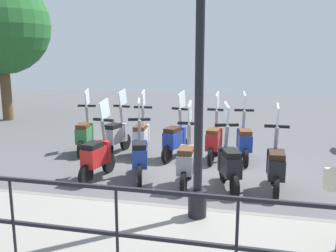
{
  "coord_description": "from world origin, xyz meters",
  "views": [
    {
      "loc": [
        -7.35,
        -1.23,
        2.49
      ],
      "look_at": [
        0.2,
        0.5,
        0.9
      ],
      "focal_mm": 40.0,
      "sensor_mm": 36.0,
      "label": 1
    }
  ],
  "objects": [
    {
      "name": "scooter_far_2",
      "position": [
        0.85,
        0.48,
        0.48
      ],
      "size": [
        1.21,
        0.52,
        1.54
      ],
      "rotation": [
        0.0,
        0.0,
        -0.26
      ],
      "color": "black",
      "rests_on": "ground_plane"
    },
    {
      "name": "ground_plane",
      "position": [
        0.0,
        0.0,
        0.0
      ],
      "size": [
        28.0,
        28.0,
        0.0
      ],
      "primitive_type": "plane",
      "color": "#4C4C4F"
    },
    {
      "name": "scooter_far_1",
      "position": [
        0.9,
        -0.41,
        0.48
      ],
      "size": [
        1.23,
        0.44,
        1.54
      ],
      "rotation": [
        0.0,
        0.0,
        -0.06
      ],
      "color": "black",
      "rests_on": "ground_plane"
    },
    {
      "name": "scooter_near_1",
      "position": [
        -0.83,
        -0.86,
        0.48
      ],
      "size": [
        1.2,
        0.55,
        1.54
      ],
      "rotation": [
        0.0,
        0.0,
        0.31
      ],
      "color": "black",
      "rests_on": "ground_plane"
    },
    {
      "name": "scooter_far_5",
      "position": [
        0.81,
        2.71,
        0.48
      ],
      "size": [
        1.23,
        0.47,
        1.54
      ],
      "rotation": [
        0.0,
        0.0,
        0.17
      ],
      "color": "black",
      "rests_on": "ground_plane"
    },
    {
      "name": "scooter_far_3",
      "position": [
        0.89,
        1.31,
        0.48
      ],
      "size": [
        1.23,
        0.44,
        1.54
      ],
      "rotation": [
        0.0,
        0.0,
        0.1
      ],
      "color": "black",
      "rests_on": "ground_plane"
    },
    {
      "name": "scooter_far_0",
      "position": [
        0.97,
        -1.08,
        0.48
      ],
      "size": [
        1.23,
        0.45,
        1.54
      ],
      "rotation": [
        0.0,
        0.0,
        0.13
      ],
      "color": "black",
      "rests_on": "ground_plane"
    },
    {
      "name": "scooter_far_4",
      "position": [
        0.94,
        1.95,
        0.48
      ],
      "size": [
        1.22,
        0.48,
        1.54
      ],
      "rotation": [
        0.0,
        0.0,
        -0.19
      ],
      "color": "black",
      "rests_on": "ground_plane"
    },
    {
      "name": "scooter_near_4",
      "position": [
        -0.86,
        1.67,
        0.48
      ],
      "size": [
        1.23,
        0.46,
        1.54
      ],
      "rotation": [
        0.0,
        0.0,
        -0.15
      ],
      "color": "black",
      "rests_on": "ground_plane"
    },
    {
      "name": "scooter_near_0",
      "position": [
        -0.77,
        -1.67,
        0.48
      ],
      "size": [
        1.23,
        0.44,
        1.54
      ],
      "rotation": [
        0.0,
        0.0,
        0.01
      ],
      "color": "black",
      "rests_on": "ground_plane"
    },
    {
      "name": "scooter_near_2",
      "position": [
        -0.84,
        -0.09,
        0.48
      ],
      "size": [
        1.23,
        0.44,
        1.54
      ],
      "rotation": [
        0.0,
        0.0,
        0.04
      ],
      "color": "black",
      "rests_on": "ground_plane"
    },
    {
      "name": "lamp_post_near",
      "position": [
        -2.4,
        -0.52,
        2.24
      ],
      "size": [
        0.26,
        0.9,
        4.68
      ],
      "color": "black",
      "rests_on": "promenade_walkway"
    },
    {
      "name": "promenade_walkway",
      "position": [
        -3.15,
        0.0,
        0.07
      ],
      "size": [
        2.2,
        20.0,
        0.15
      ],
      "color": "gray",
      "rests_on": "ground_plane"
    },
    {
      "name": "tree_large",
      "position": [
        4.3,
        7.36,
        3.29
      ],
      "size": [
        3.37,
        3.37,
        5.0
      ],
      "color": "brown",
      "rests_on": "ground_plane"
    },
    {
      "name": "fence_railing",
      "position": [
        -4.2,
        0.0,
        0.89
      ],
      "size": [
        0.04,
        16.03,
        1.07
      ],
      "color": "black",
      "rests_on": "promenade_walkway"
    },
    {
      "name": "scooter_near_3",
      "position": [
        -0.65,
        0.87,
        0.48
      ],
      "size": [
        1.2,
        0.54,
        1.54
      ],
      "rotation": [
        0.0,
        0.0,
        0.29
      ],
      "color": "black",
      "rests_on": "ground_plane"
    }
  ]
}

